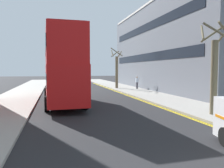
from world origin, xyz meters
name	(u,v)px	position (x,y,z in m)	size (l,w,h in m)	color
sidewalk_right	(162,98)	(6.50, 16.00, 0.07)	(4.00, 80.00, 0.14)	#9E9991
sidewalk_left	(10,103)	(-6.50, 16.00, 0.07)	(4.00, 80.00, 0.14)	#9E9991
kerb_line_outer	(150,103)	(4.40, 14.00, 0.00)	(0.10, 56.00, 0.01)	yellow
kerb_line_inner	(148,103)	(4.24, 14.00, 0.00)	(0.10, 56.00, 0.01)	yellow
double_decker_bus_away	(62,66)	(-2.46, 15.48, 3.03)	(3.12, 10.89, 5.64)	red
pedestrian_far	(137,82)	(7.61, 25.67, 0.99)	(0.34, 0.22, 1.62)	#2D2D38
street_tree_near	(214,70)	(5.85, 8.17, 2.67)	(2.04, 2.03, 5.30)	#6B6047
street_tree_mid	(117,70)	(5.28, 27.52, 2.63)	(1.65, 1.76, 5.50)	#6B6047
townhouse_terrace_right	(180,48)	(13.50, 25.10, 5.63)	(10.08, 28.00, 11.27)	slate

